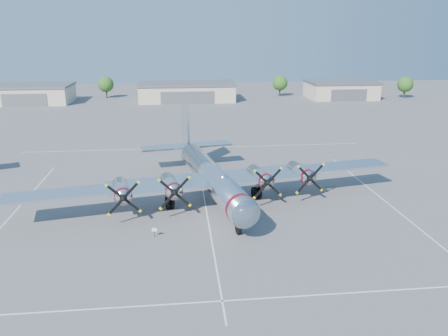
{
  "coord_description": "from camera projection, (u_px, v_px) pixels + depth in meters",
  "views": [
    {
      "loc": [
        -2.95,
        -50.85,
        19.77
      ],
      "look_at": [
        2.71,
        2.05,
        3.2
      ],
      "focal_mm": 35.0,
      "sensor_mm": 36.0,
      "label": 1
    }
  ],
  "objects": [
    {
      "name": "hangar_center",
      "position": [
        187.0,
        92.0,
        131.45
      ],
      "size": [
        28.6,
        14.6,
        5.4
      ],
      "color": "#C1B399",
      "rests_on": "ground"
    },
    {
      "name": "tree_west",
      "position": [
        106.0,
        84.0,
        136.09
      ],
      "size": [
        4.8,
        4.8,
        6.64
      ],
      "color": "#382619",
      "rests_on": "ground"
    },
    {
      "name": "hangar_west",
      "position": [
        32.0,
        94.0,
        126.88
      ],
      "size": [
        22.6,
        14.6,
        5.4
      ],
      "color": "#C1B399",
      "rests_on": "ground"
    },
    {
      "name": "parking_lines",
      "position": [
        205.0,
        203.0,
        52.79
      ],
      "size": [
        60.0,
        50.08,
        0.01
      ],
      "color": "silver",
      "rests_on": "ground"
    },
    {
      "name": "ground",
      "position": [
        204.0,
        198.0,
        54.45
      ],
      "size": [
        260.0,
        260.0,
        0.0
      ],
      "primitive_type": "plane",
      "color": "#535356",
      "rests_on": "ground"
    },
    {
      "name": "info_placard",
      "position": [
        154.0,
        231.0,
        43.85
      ],
      "size": [
        0.52,
        0.14,
        0.99
      ],
      "rotation": [
        0.0,
        0.0,
        -0.19
      ],
      "color": "black",
      "rests_on": "ground"
    },
    {
      "name": "tree_east",
      "position": [
        280.0,
        83.0,
        139.79
      ],
      "size": [
        4.8,
        4.8,
        6.64
      ],
      "color": "#382619",
      "rests_on": "ground"
    },
    {
      "name": "main_bomber_b29",
      "position": [
        210.0,
        197.0,
        54.62
      ],
      "size": [
        51.47,
        39.96,
        10.22
      ],
      "primitive_type": null,
      "rotation": [
        0.0,
        0.0,
        0.19
      ],
      "color": "white",
      "rests_on": "ground"
    },
    {
      "name": "hangar_east",
      "position": [
        341.0,
        89.0,
        136.33
      ],
      "size": [
        20.6,
        14.6,
        5.4
      ],
      "color": "#C1B399",
      "rests_on": "ground"
    },
    {
      "name": "tree_far_east",
      "position": [
        405.0,
        84.0,
        136.05
      ],
      "size": [
        4.8,
        4.8,
        6.64
      ],
      "color": "#382619",
      "rests_on": "ground"
    }
  ]
}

